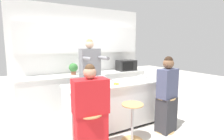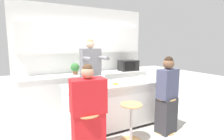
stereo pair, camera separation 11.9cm
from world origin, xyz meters
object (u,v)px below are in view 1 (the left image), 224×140
cooking_pot (100,80)px  person_cooking (90,81)px  coffee_cup_near (75,86)px  potted_plant (73,68)px  person_wrapped_blanket (91,114)px  bar_stool_center (132,121)px  bar_stool_rightmost (165,113)px  bar_stool_leftmost (90,133)px  kitchen_island (114,105)px  person_seated_near (167,98)px  fruit_bowl (142,77)px  microwave (126,65)px  banana_bunch (116,84)px

cooking_pot → person_cooking: bearing=94.0°
coffee_cup_near → potted_plant: size_ratio=0.36×
person_wrapped_blanket → bar_stool_center: bearing=5.6°
bar_stool_rightmost → potted_plant: bearing=119.1°
bar_stool_rightmost → coffee_cup_near: bearing=159.3°
coffee_cup_near → bar_stool_leftmost: bearing=-88.8°
person_wrapped_blanket → potted_plant: (0.39, 2.09, 0.42)m
person_wrapped_blanket → coffee_cup_near: bearing=97.1°
cooking_pot → coffee_cup_near: cooking_pot is taller
kitchen_island → potted_plant: (-0.37, 1.44, 0.61)m
bar_stool_center → person_wrapped_blanket: 0.82m
bar_stool_rightmost → potted_plant: size_ratio=2.26×
bar_stool_rightmost → kitchen_island: bearing=141.2°
bar_stool_center → bar_stool_rightmost: bearing=1.0°
bar_stool_rightmost → person_seated_near: person_seated_near is taller
person_cooking → person_wrapped_blanket: (-0.49, -1.20, -0.23)m
cooking_pot → fruit_bowl: (0.97, -0.09, -0.03)m
fruit_bowl → person_seated_near: bearing=-85.4°
person_wrapped_blanket → coffee_cup_near: (-0.03, 0.62, 0.30)m
bar_stool_leftmost → bar_stool_rightmost: 1.56m
coffee_cup_near → microwave: (2.02, 1.43, 0.10)m
bar_stool_rightmost → bar_stool_center: bearing=-179.0°
banana_bunch → person_seated_near: bearing=-30.1°
person_wrapped_blanket → person_seated_near: (1.55, 0.00, 0.02)m
bar_stool_leftmost → person_seated_near: bearing=0.3°
microwave → person_seated_near: bearing=-102.3°
bar_stool_leftmost → cooking_pot: (0.54, 0.77, 0.62)m
bar_stool_rightmost → person_wrapped_blanket: (-1.54, -0.03, 0.29)m
banana_bunch → potted_plant: 1.64m
person_wrapped_blanket → person_seated_near: person_seated_near is taller
bar_stool_rightmost → cooking_pot: size_ratio=2.31×
coffee_cup_near → person_wrapped_blanket: bearing=-87.6°
cooking_pot → microwave: size_ratio=0.52×
person_seated_near → bar_stool_leftmost: bearing=169.4°
person_cooking → cooking_pot: 0.45m
bar_stool_leftmost → person_cooking: bearing=67.2°
person_cooking → coffee_cup_near: bearing=-133.2°
cooking_pot → banana_bunch: bearing=-55.5°
fruit_bowl → coffee_cup_near: size_ratio=1.81×
fruit_bowl → cooking_pot: bearing=174.8°
microwave → fruit_bowl: bearing=-110.0°
person_seated_near → banana_bunch: person_seated_near is taller
person_cooking → banana_bunch: (0.22, -0.71, 0.05)m
kitchen_island → bar_stool_leftmost: (-0.78, -0.66, -0.10)m
bar_stool_center → person_cooking: person_cooking is taller
person_seated_near → microwave: person_seated_near is taller
person_cooking → microwave: bearing=27.9°
bar_stool_center → person_cooking: bearing=102.8°
cooking_pot → coffee_cup_near: size_ratio=2.72×
kitchen_island → person_seated_near: person_seated_near is taller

